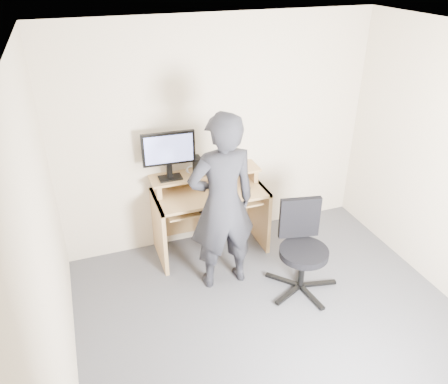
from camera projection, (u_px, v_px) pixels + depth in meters
ground at (283, 335)px, 3.88m from camera, size 3.50×3.50×0.00m
back_wall at (218, 136)px, 4.72m from camera, size 3.50×0.02×2.50m
ceiling at (310, 44)px, 2.67m from camera, size 3.50×3.50×0.02m
desk at (208, 204)px, 4.82m from camera, size 1.20×0.60×0.91m
monitor at (169, 152)px, 4.42m from camera, size 0.55×0.15×0.52m
external_drive at (197, 165)px, 4.62m from camera, size 0.07×0.13×0.20m
travel_mug at (206, 166)px, 4.63m from camera, size 0.09×0.09×0.18m
smartphone at (235, 168)px, 4.78m from camera, size 0.10×0.14×0.01m
charger at (198, 175)px, 4.61m from camera, size 0.05×0.04×0.03m
headphones at (193, 170)px, 4.73m from camera, size 0.18×0.18×0.06m
keyboard at (215, 202)px, 4.63m from camera, size 0.49×0.30×0.03m
mouse at (247, 188)px, 4.68m from camera, size 0.10×0.07×0.04m
office_chair at (302, 244)px, 4.25m from camera, size 0.72×0.71×0.91m
person at (222, 204)px, 4.11m from camera, size 0.68×0.45×1.82m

